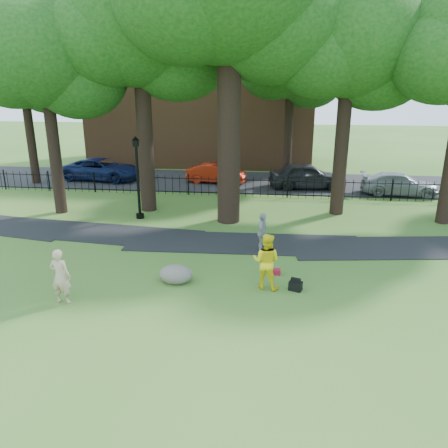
# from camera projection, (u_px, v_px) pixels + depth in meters

# --- Properties ---
(ground) EXTENTS (120.00, 120.00, 0.00)m
(ground) POSITION_uv_depth(u_px,v_px,m) (207.00, 282.00, 15.17)
(ground) COLOR #326222
(ground) RESTS_ON ground
(footpath) EXTENTS (36.07, 3.85, 0.03)m
(footpath) POSITION_uv_depth(u_px,v_px,m) (244.00, 243.00, 18.74)
(footpath) COLOR black
(footpath) RESTS_ON ground
(street) EXTENTS (80.00, 7.00, 0.02)m
(street) POSITION_uv_depth(u_px,v_px,m) (242.00, 182.00, 30.27)
(street) COLOR black
(street) RESTS_ON ground
(iron_fence) EXTENTS (44.00, 0.04, 1.20)m
(iron_fence) POSITION_uv_depth(u_px,v_px,m) (237.00, 187.00, 26.31)
(iron_fence) COLOR black
(iron_fence) RESTS_ON ground
(brick_building) EXTENTS (18.00, 8.00, 12.00)m
(brick_building) POSITION_uv_depth(u_px,v_px,m) (203.00, 90.00, 36.41)
(brick_building) COLOR brown
(brick_building) RESTS_ON ground
(tree_row) EXTENTS (26.82, 7.96, 12.42)m
(tree_row) POSITION_uv_depth(u_px,v_px,m) (243.00, 47.00, 20.51)
(tree_row) COLOR black
(tree_row) RESTS_ON ground
(woman) EXTENTS (0.68, 0.46, 1.79)m
(woman) POSITION_uv_depth(u_px,v_px,m) (60.00, 276.00, 13.45)
(woman) COLOR tan
(woman) RESTS_ON ground
(man) EXTENTS (1.09, 0.94, 1.91)m
(man) POSITION_uv_depth(u_px,v_px,m) (266.00, 261.00, 14.44)
(man) COLOR yellow
(man) RESTS_ON ground
(pedestrian) EXTENTS (0.55, 1.02, 1.65)m
(pedestrian) POSITION_uv_depth(u_px,v_px,m) (262.00, 233.00, 17.54)
(pedestrian) COLOR #97979C
(pedestrian) RESTS_ON ground
(boulder) EXTENTS (1.35, 1.15, 0.68)m
(boulder) POSITION_uv_depth(u_px,v_px,m) (176.00, 273.00, 15.04)
(boulder) COLOR slate
(boulder) RESTS_ON ground
(lamppost) EXTENTS (0.41, 0.41, 4.12)m
(lamppost) POSITION_uv_depth(u_px,v_px,m) (138.00, 179.00, 21.63)
(lamppost) COLOR black
(lamppost) RESTS_ON ground
(backpack) EXTENTS (0.49, 0.39, 0.32)m
(backpack) POSITION_uv_depth(u_px,v_px,m) (295.00, 286.00, 14.48)
(backpack) COLOR black
(backpack) RESTS_ON ground
(red_bag) EXTENTS (0.33, 0.23, 0.22)m
(red_bag) POSITION_uv_depth(u_px,v_px,m) (276.00, 272.00, 15.69)
(red_bag) COLOR maroon
(red_bag) RESTS_ON ground
(red_sedan) EXTENTS (4.14, 1.87, 1.32)m
(red_sedan) POSITION_uv_depth(u_px,v_px,m) (216.00, 173.00, 29.79)
(red_sedan) COLOR #AA210D
(red_sedan) RESTS_ON ground
(navy_van) EXTENTS (5.73, 3.18, 1.52)m
(navy_van) POSITION_uv_depth(u_px,v_px,m) (102.00, 169.00, 30.66)
(navy_van) COLOR #0E1A46
(navy_van) RESTS_ON ground
(grey_car) EXTENTS (5.05, 2.49, 1.65)m
(grey_car) POSITION_uv_depth(u_px,v_px,m) (307.00, 176.00, 28.21)
(grey_car) COLOR #232326
(grey_car) RESTS_ON ground
(silver_car) EXTENTS (4.76, 2.27, 1.34)m
(silver_car) POSITION_uv_depth(u_px,v_px,m) (400.00, 184.00, 26.61)
(silver_car) COLOR gray
(silver_car) RESTS_ON ground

